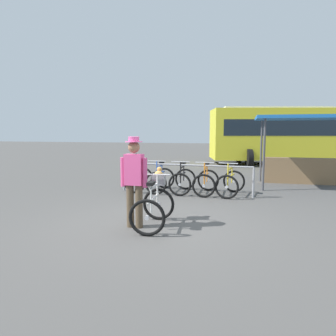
{
  "coord_description": "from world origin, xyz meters",
  "views": [
    {
      "loc": [
        1.66,
        -5.75,
        1.83
      ],
      "look_at": [
        0.01,
        0.93,
        1.0
      ],
      "focal_mm": 33.0,
      "sensor_mm": 36.0,
      "label": 1
    }
  ],
  "objects_px": {
    "racked_bike_blue": "(160,179)",
    "person_with_featured_bike": "(134,178)",
    "racked_bike_yellow": "(231,183)",
    "racked_bike_white": "(139,178)",
    "racked_bike_black": "(183,180)",
    "featured_bicycle": "(155,201)",
    "market_stall": "(303,144)",
    "bus_distant": "(304,133)",
    "racked_bike_orange": "(206,182)"
  },
  "relations": [
    {
      "from": "racked_bike_yellow",
      "to": "racked_bike_white",
      "type": "bearing_deg",
      "value": 177.07
    },
    {
      "from": "featured_bicycle",
      "to": "market_stall",
      "type": "bearing_deg",
      "value": 56.87
    },
    {
      "from": "racked_bike_white",
      "to": "featured_bicycle",
      "type": "relative_size",
      "value": 0.93
    },
    {
      "from": "racked_bike_black",
      "to": "bus_distant",
      "type": "relative_size",
      "value": 0.11
    },
    {
      "from": "market_stall",
      "to": "racked_bike_white",
      "type": "bearing_deg",
      "value": -157.58
    },
    {
      "from": "racked_bike_blue",
      "to": "market_stall",
      "type": "xyz_separation_m",
      "value": [
        4.34,
        2.12,
        1.03
      ]
    },
    {
      "from": "racked_bike_orange",
      "to": "person_with_featured_bike",
      "type": "relative_size",
      "value": 0.63
    },
    {
      "from": "racked_bike_blue",
      "to": "bus_distant",
      "type": "xyz_separation_m",
      "value": [
        5.59,
        9.4,
        1.37
      ]
    },
    {
      "from": "featured_bicycle",
      "to": "bus_distant",
      "type": "relative_size",
      "value": 0.12
    },
    {
      "from": "racked_bike_blue",
      "to": "racked_bike_yellow",
      "type": "bearing_deg",
      "value": -2.93
    },
    {
      "from": "racked_bike_black",
      "to": "person_with_featured_bike",
      "type": "height_order",
      "value": "person_with_featured_bike"
    },
    {
      "from": "racked_bike_white",
      "to": "racked_bike_orange",
      "type": "height_order",
      "value": "same"
    },
    {
      "from": "racked_bike_blue",
      "to": "featured_bicycle",
      "type": "height_order",
      "value": "featured_bicycle"
    },
    {
      "from": "racked_bike_blue",
      "to": "featured_bicycle",
      "type": "xyz_separation_m",
      "value": [
        0.79,
        -3.32,
        0.12
      ]
    },
    {
      "from": "racked_bike_white",
      "to": "racked_bike_blue",
      "type": "relative_size",
      "value": 1.04
    },
    {
      "from": "featured_bicycle",
      "to": "racked_bike_black",
      "type": "bearing_deg",
      "value": 91.67
    },
    {
      "from": "racked_bike_blue",
      "to": "person_with_featured_bike",
      "type": "height_order",
      "value": "person_with_featured_bike"
    },
    {
      "from": "person_with_featured_bike",
      "to": "racked_bike_white",
      "type": "bearing_deg",
      "value": 108.03
    },
    {
      "from": "racked_bike_blue",
      "to": "racked_bike_orange",
      "type": "distance_m",
      "value": 1.4
    },
    {
      "from": "racked_bike_white",
      "to": "featured_bicycle",
      "type": "distance_m",
      "value": 3.67
    },
    {
      "from": "racked_bike_white",
      "to": "market_stall",
      "type": "xyz_separation_m",
      "value": [
        5.04,
        2.08,
        1.03
      ]
    },
    {
      "from": "racked_bike_white",
      "to": "racked_bike_black",
      "type": "height_order",
      "value": "same"
    },
    {
      "from": "racked_bike_black",
      "to": "racked_bike_blue",
      "type": "bearing_deg",
      "value": 177.07
    },
    {
      "from": "racked_bike_black",
      "to": "racked_bike_white",
      "type": "bearing_deg",
      "value": 177.07
    },
    {
      "from": "racked_bike_blue",
      "to": "racked_bike_yellow",
      "type": "relative_size",
      "value": 0.94
    },
    {
      "from": "racked_bike_black",
      "to": "racked_bike_yellow",
      "type": "xyz_separation_m",
      "value": [
        1.4,
        -0.07,
        -0.0
      ]
    },
    {
      "from": "racked_bike_yellow",
      "to": "bus_distant",
      "type": "bearing_deg",
      "value": 69.84
    },
    {
      "from": "racked_bike_yellow",
      "to": "market_stall",
      "type": "relative_size",
      "value": 0.38
    },
    {
      "from": "racked_bike_yellow",
      "to": "person_with_featured_bike",
      "type": "height_order",
      "value": "person_with_featured_bike"
    },
    {
      "from": "person_with_featured_bike",
      "to": "market_stall",
      "type": "distance_m",
      "value": 6.86
    },
    {
      "from": "racked_bike_yellow",
      "to": "racked_bike_black",
      "type": "bearing_deg",
      "value": 177.07
    },
    {
      "from": "featured_bicycle",
      "to": "bus_distant",
      "type": "height_order",
      "value": "bus_distant"
    },
    {
      "from": "racked_bike_white",
      "to": "racked_bike_yellow",
      "type": "relative_size",
      "value": 0.97
    },
    {
      "from": "racked_bike_yellow",
      "to": "bus_distant",
      "type": "distance_m",
      "value": 10.22
    },
    {
      "from": "featured_bicycle",
      "to": "person_with_featured_bike",
      "type": "xyz_separation_m",
      "value": [
        -0.34,
        -0.2,
        0.46
      ]
    },
    {
      "from": "person_with_featured_bike",
      "to": "market_stall",
      "type": "bearing_deg",
      "value": 55.43
    },
    {
      "from": "bus_distant",
      "to": "racked_bike_blue",
      "type": "bearing_deg",
      "value": -120.73
    },
    {
      "from": "racked_bike_blue",
      "to": "featured_bicycle",
      "type": "relative_size",
      "value": 0.9
    },
    {
      "from": "racked_bike_blue",
      "to": "person_with_featured_bike",
      "type": "relative_size",
      "value": 0.64
    },
    {
      "from": "racked_bike_black",
      "to": "bus_distant",
      "type": "bearing_deg",
      "value": 62.61
    },
    {
      "from": "racked_bike_white",
      "to": "racked_bike_yellow",
      "type": "xyz_separation_m",
      "value": [
        2.8,
        -0.14,
        -0.0
      ]
    },
    {
      "from": "racked_bike_black",
      "to": "market_stall",
      "type": "bearing_deg",
      "value": 30.57
    },
    {
      "from": "market_stall",
      "to": "bus_distant",
      "type": "bearing_deg",
      "value": 80.29
    },
    {
      "from": "racked_bike_orange",
      "to": "bus_distant",
      "type": "xyz_separation_m",
      "value": [
        4.19,
        9.47,
        1.37
      ]
    },
    {
      "from": "racked_bike_black",
      "to": "bus_distant",
      "type": "distance_m",
      "value": 10.72
    },
    {
      "from": "bus_distant",
      "to": "market_stall",
      "type": "xyz_separation_m",
      "value": [
        -1.25,
        -7.29,
        -0.35
      ]
    },
    {
      "from": "person_with_featured_bike",
      "to": "market_stall",
      "type": "relative_size",
      "value": 0.56
    },
    {
      "from": "person_with_featured_bike",
      "to": "bus_distant",
      "type": "distance_m",
      "value": 13.92
    },
    {
      "from": "racked_bike_black",
      "to": "person_with_featured_bike",
      "type": "relative_size",
      "value": 0.64
    },
    {
      "from": "bus_distant",
      "to": "market_stall",
      "type": "relative_size",
      "value": 3.32
    }
  ]
}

